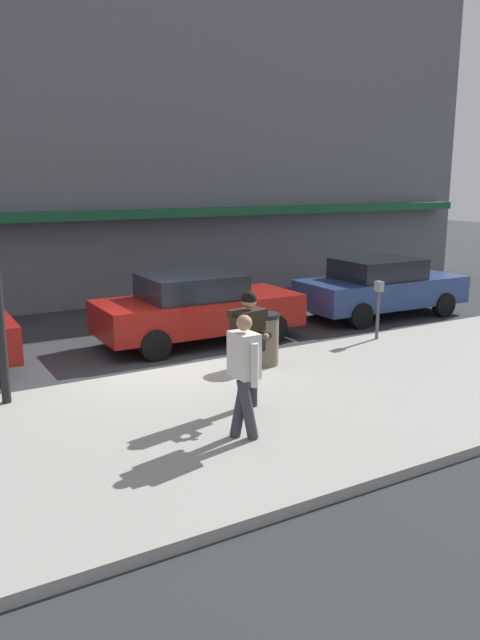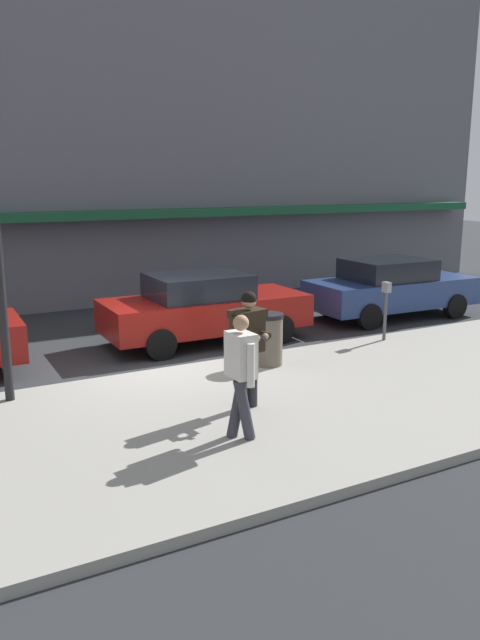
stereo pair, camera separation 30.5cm
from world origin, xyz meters
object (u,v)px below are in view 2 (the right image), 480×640
parked_sedan_mid (204,307)px  parking_meter (386,302)px  parked_sedan_far (391,288)px  man_texting_on_phone (248,337)px  pedestrian_in_light_coat (241,369)px  trash_bin (269,339)px

parked_sedan_mid → parking_meter: 3.94m
parked_sedan_far → parking_meter: size_ratio=3.59×
parked_sedan_mid → parking_meter: size_ratio=3.57×
parked_sedan_mid → man_texting_on_phone: 4.57m
pedestrian_in_light_coat → parked_sedan_mid: bearing=69.5°
parked_sedan_far → parking_meter: bearing=-134.2°
man_texting_on_phone → parked_sedan_mid: bearing=72.9°
parked_sedan_far → man_texting_on_phone: bearing=-147.2°
parked_sedan_mid → trash_bin: size_ratio=4.62×
pedestrian_in_light_coat → trash_bin: 3.47m
parked_sedan_far → parking_meter: 3.03m
parked_sedan_mid → trash_bin: 2.56m
parked_sedan_mid → trash_bin: bearing=-87.5°
parking_meter → pedestrian_in_light_coat: bearing=-149.4°
parked_sedan_far → trash_bin: bearing=-154.2°
man_texting_on_phone → trash_bin: size_ratio=1.84×
man_texting_on_phone → trash_bin: 2.38m
parked_sedan_mid → parking_meter: parked_sedan_mid is taller
man_texting_on_phone → parking_meter: size_ratio=1.42×
trash_bin → parking_meter: bearing=6.7°
man_texting_on_phone → pedestrian_in_light_coat: size_ratio=1.06×
parked_sedan_far → trash_bin: 5.84m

